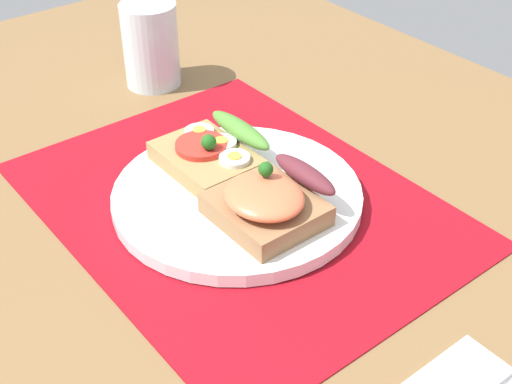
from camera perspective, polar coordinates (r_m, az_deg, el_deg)
ground_plane at (r=71.42cm, az=-1.50°, el=-2.00°), size 120.00×90.00×3.20cm
placemat at (r=70.36cm, az=-1.52°, el=-0.87°), size 43.25×32.99×0.30cm
plate at (r=69.86cm, az=-1.53°, el=-0.32°), size 24.77×24.77×1.38cm
sandwich_egg_tomato at (r=72.60cm, az=-3.51°, el=3.25°), size 10.68×9.23×4.13cm
sandwich_salmon at (r=64.69cm, az=1.07°, el=-0.72°), size 9.60×10.17×5.56cm
drinking_glass at (r=91.44cm, az=-8.51°, el=11.70°), size 7.05×7.05×10.65cm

